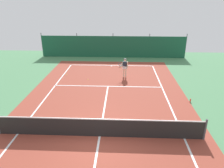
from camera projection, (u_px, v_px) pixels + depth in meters
ground_plane at (100, 136)px, 10.49m from camera, size 36.00×36.00×0.00m
court_surface at (100, 136)px, 10.49m from camera, size 11.02×26.60×0.01m
tennis_net at (99, 127)px, 10.30m from camera, size 10.12×0.10×1.10m
back_fence at (113, 50)px, 24.75m from camera, size 16.30×0.98×2.70m
tennis_player at (125, 67)px, 17.95m from camera, size 0.85×0.64×1.64m
tennis_ball_near_player at (88, 79)px, 17.74m from camera, size 0.07×0.07×0.07m
tennis_ball_midcourt at (67, 75)px, 18.85m from camera, size 0.07×0.07×0.07m
tennis_ball_by_sideline at (120, 70)px, 20.17m from camera, size 0.07×0.07×0.07m
water_bottle at (190, 100)px, 13.90m from camera, size 0.08×0.08×0.24m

